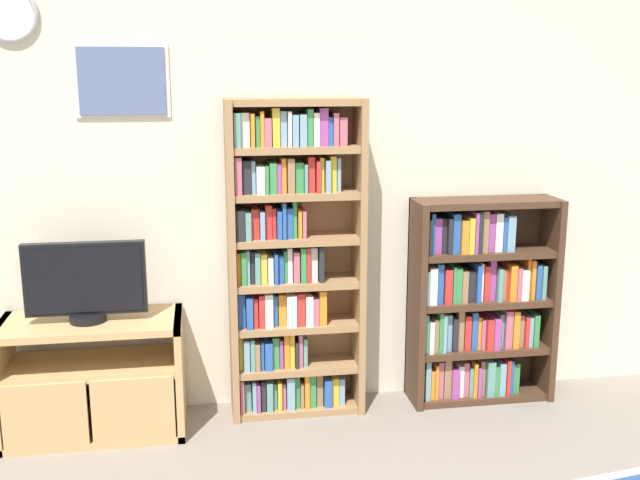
{
  "coord_description": "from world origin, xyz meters",
  "views": [
    {
      "loc": [
        -0.59,
        -1.75,
        1.81
      ],
      "look_at": [
        -0.11,
        1.2,
        1.14
      ],
      "focal_mm": 42.0,
      "sensor_mm": 36.0,
      "label": 1
    }
  ],
  "objects_px": {
    "bookshelf_short": "(476,303)",
    "tv_stand": "(93,377)",
    "television": "(86,282)",
    "bookshelf_tall": "(289,260)"
  },
  "relations": [
    {
      "from": "television",
      "to": "bookshelf_short",
      "type": "xyz_separation_m",
      "value": [
        2.07,
        0.12,
        -0.25
      ]
    },
    {
      "from": "bookshelf_tall",
      "to": "tv_stand",
      "type": "bearing_deg",
      "value": -173.17
    },
    {
      "from": "television",
      "to": "bookshelf_short",
      "type": "relative_size",
      "value": 0.51
    },
    {
      "from": "television",
      "to": "bookshelf_tall",
      "type": "height_order",
      "value": "bookshelf_tall"
    },
    {
      "from": "tv_stand",
      "to": "bookshelf_short",
      "type": "distance_m",
      "value": 2.08
    },
    {
      "from": "bookshelf_short",
      "to": "tv_stand",
      "type": "bearing_deg",
      "value": -176.72
    },
    {
      "from": "television",
      "to": "bookshelf_short",
      "type": "bearing_deg",
      "value": 3.25
    },
    {
      "from": "tv_stand",
      "to": "television",
      "type": "height_order",
      "value": "television"
    },
    {
      "from": "bookshelf_short",
      "to": "television",
      "type": "bearing_deg",
      "value": -176.75
    },
    {
      "from": "television",
      "to": "tv_stand",
      "type": "bearing_deg",
      "value": -10.91
    }
  ]
}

